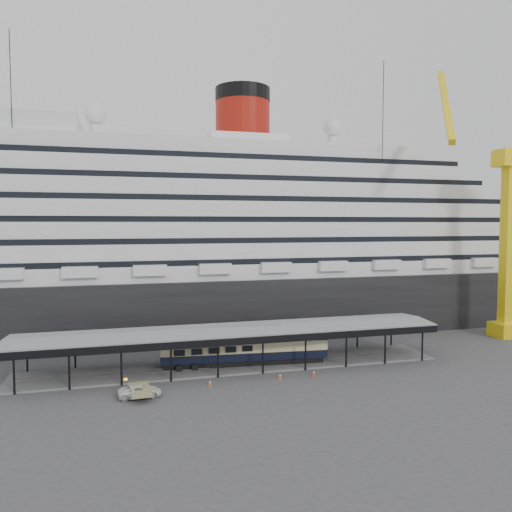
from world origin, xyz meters
name	(u,v)px	position (x,y,z in m)	size (l,w,h in m)	color
ground	(242,378)	(0.00, 0.00, 0.00)	(200.00, 200.00, 0.00)	#3D3D40
cruise_ship	(201,227)	(0.05, 32.00, 18.35)	(130.00, 30.00, 43.90)	black
platform_canopy	(233,349)	(0.00, 5.00, 2.36)	(56.00, 9.18, 5.30)	slate
crane_yellow	(501,218)	(47.06, 10.54, 19.96)	(23.83, 18.78, 47.60)	yellow
port_truck	(140,391)	(-12.51, -3.71, 0.65)	(2.17, 4.70, 1.31)	white
pullman_carriage	(245,346)	(1.55, 5.00, 2.65)	(22.38, 4.87, 21.80)	black
traffic_cone_left	(210,383)	(-4.42, -1.99, 0.35)	(0.41, 0.41, 0.70)	#F55C0D
traffic_cone_mid	(280,376)	(4.31, -1.76, 0.37)	(0.41, 0.41, 0.74)	#EA5C0D
traffic_cone_right	(314,373)	(8.79, -1.67, 0.38)	(0.44, 0.44, 0.77)	#DA3E0C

